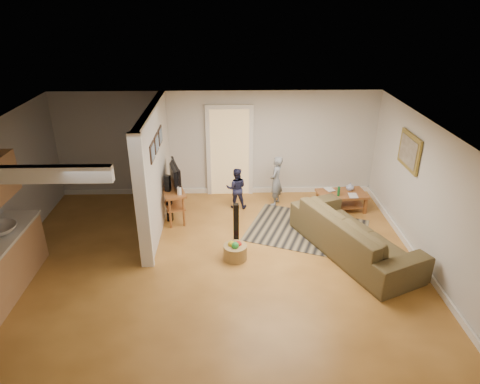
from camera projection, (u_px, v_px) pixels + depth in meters
name	position (u px, v px, depth m)	size (l,w,h in m)	color
ground	(215.00, 261.00, 7.85)	(7.50, 7.50, 0.00)	brown
room_shell	(153.00, 180.00, 7.60)	(7.54, 6.02, 2.52)	beige
area_rug	(307.00, 230.00, 8.87)	(2.35, 1.72, 0.01)	black
sofa	(352.00, 252.00, 8.13)	(2.76, 1.08, 0.81)	#463823
coffee_table	(342.00, 196.00, 9.60)	(1.13, 0.74, 0.63)	brown
tv_console	(173.00, 190.00, 9.16)	(0.72, 1.20, 0.97)	brown
speaker_left	(236.00, 228.00, 7.98)	(0.10, 0.10, 0.99)	black
speaker_right	(169.00, 199.00, 9.03)	(0.11, 0.11, 1.06)	black
toy_basket	(235.00, 251.00, 7.87)	(0.43, 0.43, 0.39)	olive
child	(275.00, 204.00, 9.99)	(0.43, 0.28, 1.17)	gray
toddler	(236.00, 207.00, 9.83)	(0.46, 0.36, 0.96)	#1E203E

